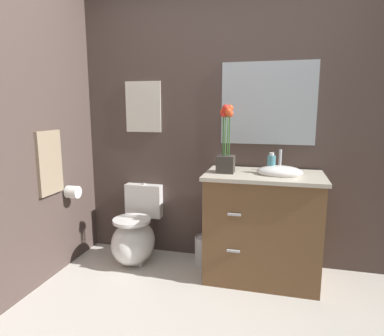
# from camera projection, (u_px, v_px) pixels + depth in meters

# --- Properties ---
(wall_back) EXTENTS (4.40, 0.05, 2.50)m
(wall_back) POSITION_uv_depth(u_px,v_px,m) (256.00, 127.00, 2.95)
(wall_back) COLOR #4C3D38
(wall_back) RESTS_ON ground_plane
(wall_left) EXTENTS (0.05, 4.02, 2.50)m
(wall_left) POSITION_uv_depth(u_px,v_px,m) (11.00, 131.00, 2.36)
(wall_left) COLOR #4C3D38
(wall_left) RESTS_ON ground_plane
(toilet) EXTENTS (0.38, 0.59, 0.69)m
(toilet) POSITION_uv_depth(u_px,v_px,m) (135.00, 236.00, 3.10)
(toilet) COLOR white
(toilet) RESTS_ON ground_plane
(vanity_cabinet) EXTENTS (0.94, 0.56, 1.07)m
(vanity_cabinet) POSITION_uv_depth(u_px,v_px,m) (262.00, 225.00, 2.76)
(vanity_cabinet) COLOR brown
(vanity_cabinet) RESTS_ON ground_plane
(flower_vase) EXTENTS (0.14, 0.14, 0.55)m
(flower_vase) POSITION_uv_depth(u_px,v_px,m) (226.00, 148.00, 2.69)
(flower_vase) COLOR #38332D
(flower_vase) RESTS_ON vanity_cabinet
(soap_bottle) EXTENTS (0.07, 0.07, 0.17)m
(soap_bottle) POSITION_uv_depth(u_px,v_px,m) (271.00, 164.00, 2.68)
(soap_bottle) COLOR teal
(soap_bottle) RESTS_ON vanity_cabinet
(trash_bin) EXTENTS (0.18, 0.18, 0.27)m
(trash_bin) POSITION_uv_depth(u_px,v_px,m) (205.00, 250.00, 3.03)
(trash_bin) COLOR #B7B7BC
(trash_bin) RESTS_ON ground_plane
(wall_poster) EXTENTS (0.35, 0.01, 0.47)m
(wall_poster) POSITION_uv_depth(u_px,v_px,m) (143.00, 107.00, 3.14)
(wall_poster) COLOR silver
(wall_mirror) EXTENTS (0.80, 0.01, 0.70)m
(wall_mirror) POSITION_uv_depth(u_px,v_px,m) (268.00, 103.00, 2.86)
(wall_mirror) COLOR #B2BCC6
(hanging_towel) EXTENTS (0.03, 0.28, 0.52)m
(hanging_towel) POSITION_uv_depth(u_px,v_px,m) (50.00, 163.00, 2.72)
(hanging_towel) COLOR gray
(toilet_paper_roll) EXTENTS (0.11, 0.11, 0.11)m
(toilet_paper_roll) POSITION_uv_depth(u_px,v_px,m) (73.00, 192.00, 2.95)
(toilet_paper_roll) COLOR white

